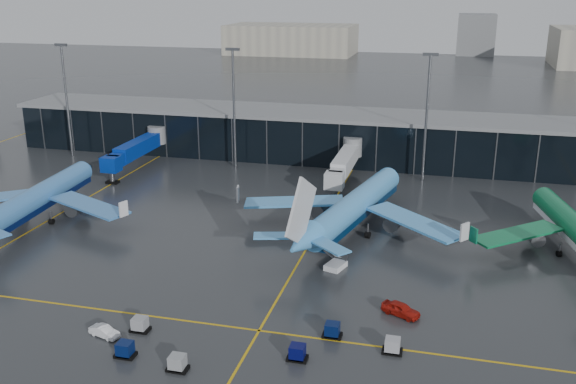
% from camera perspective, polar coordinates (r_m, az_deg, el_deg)
% --- Properties ---
extents(ground, '(600.00, 600.00, 0.00)m').
position_cam_1_polar(ground, '(91.29, -5.89, -6.76)').
color(ground, '#282B2D').
rests_on(ground, ground).
extents(terminal_pier, '(142.00, 17.00, 10.70)m').
position_cam_1_polar(terminal_pier, '(146.29, 2.39, 5.13)').
color(terminal_pier, black).
rests_on(terminal_pier, ground).
extents(jet_bridges, '(94.00, 27.50, 7.20)m').
position_cam_1_polar(jet_bridges, '(140.72, -13.41, 3.76)').
color(jet_bridges, '#595B60').
rests_on(jet_bridges, ground).
extents(flood_masts, '(203.00, 0.50, 25.50)m').
position_cam_1_polar(flood_masts, '(132.09, 3.47, 7.42)').
color(flood_masts, '#595B60').
rests_on(flood_masts, ground).
extents(distant_hangars, '(260.00, 71.00, 22.00)m').
position_cam_1_polar(distant_hangars, '(349.41, 18.11, 12.41)').
color(distant_hangars, '#B2AD99').
rests_on(distant_hangars, ground).
extents(taxi_lines, '(220.00, 120.00, 0.02)m').
position_cam_1_polar(taxi_lines, '(97.98, 1.77, -4.86)').
color(taxi_lines, gold).
rests_on(taxi_lines, ground).
extents(airliner_arkefly, '(39.34, 44.00, 12.73)m').
position_cam_1_polar(airliner_arkefly, '(114.95, -21.32, 0.74)').
color(airliner_arkefly, '#3E80CB').
rests_on(airliner_arkefly, ground).
extents(airliner_klm_near, '(47.65, 51.71, 13.59)m').
position_cam_1_polar(airliner_klm_near, '(102.55, 6.06, 0.15)').
color(airliner_klm_near, '#459BE5').
rests_on(airliner_klm_near, ground).
extents(baggage_carts, '(30.82, 11.95, 1.70)m').
position_cam_1_polar(baggage_carts, '(71.88, -3.92, -13.36)').
color(baggage_carts, black).
rests_on(baggage_carts, ground).
extents(mobile_airstair, '(3.07, 3.72, 3.45)m').
position_cam_1_polar(mobile_airstair, '(90.70, 4.26, -6.34)').
color(mobile_airstair, white).
rests_on(mobile_airstair, ground).
extents(service_van_red, '(5.16, 3.77, 1.63)m').
position_cam_1_polar(service_van_red, '(79.64, 9.99, -10.22)').
color(service_van_red, '#AA160D').
rests_on(service_van_red, ground).
extents(service_van_white, '(4.03, 2.30, 1.26)m').
position_cam_1_polar(service_van_white, '(77.17, -16.00, -11.83)').
color(service_van_white, white).
rests_on(service_van_white, ground).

